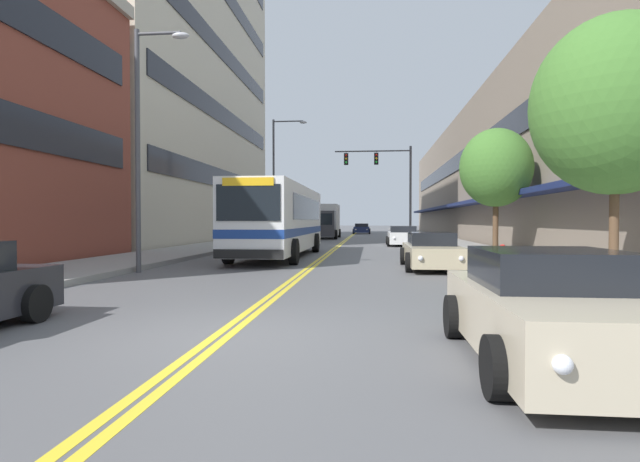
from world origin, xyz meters
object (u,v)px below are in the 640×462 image
Objects in this scene: car_dark_grey_parked_left_mid at (291,234)px; car_white_parked_right_mid at (403,236)px; car_navy_moving_lead at (362,229)px; box_truck at (324,221)px; street_lamp_left_far at (278,170)px; city_bus at (281,218)px; car_champagne_parked_right_foreground at (553,311)px; street_tree_right_mid at (496,168)px; car_beige_parked_right_far at (431,251)px; street_lamp_left_near at (144,130)px; car_black_parked_left_far at (275,236)px; street_tree_right_near at (615,106)px; fire_hydrant at (502,258)px; traffic_signal_mast at (386,174)px.

car_white_parked_right_mid reaches higher than car_dark_grey_parked_left_mid.
car_navy_moving_lead is 0.64× the size of box_truck.
street_lamp_left_far is (-9.23, 4.07, 4.90)m from car_white_parked_right_mid.
box_truck is (-0.24, 23.96, -0.19)m from city_bus.
car_champagne_parked_right_foreground is 57.20m from car_navy_moving_lead.
street_lamp_left_far is 1.68× the size of street_tree_right_mid.
car_beige_parked_right_far is 0.62× the size of street_lamp_left_near.
car_champagne_parked_right_foreground reaches higher than car_black_parked_left_far.
city_bus is 8.22m from car_beige_parked_right_far.
fire_hydrant is at bearing 107.09° from street_tree_right_near.
street_tree_right_mid is (3.37, 16.73, 3.39)m from car_champagne_parked_right_foreground.
car_champagne_parked_right_foreground is at bearing -89.92° from car_beige_parked_right_far.
street_tree_right_mid reaches higher than fire_hydrant.
street_tree_right_near reaches higher than car_black_parked_left_far.
traffic_signal_mast is 0.96× the size of street_lamp_left_near.
car_beige_parked_right_far is 0.86× the size of street_tree_right_mid.
car_beige_parked_right_far is 8.24m from street_tree_right_near.
city_bus is at bearing 68.16° from street_lamp_left_near.
street_tree_right_mid is 6.84× the size of fire_hydrant.
car_champagne_parked_right_foreground reaches higher than car_white_parked_right_mid.
box_truck is at bearing 102.67° from car_beige_parked_right_far.
box_truck reaches higher than car_navy_moving_lead.
street_tree_right_mid is (12.62, -14.87, -1.51)m from street_lamp_left_far.
car_champagne_parked_right_foreground is 33.30m from street_lamp_left_far.
street_tree_right_mid is at bearing -41.76° from car_black_parked_left_far.
car_dark_grey_parked_left_mid is 23.96m from car_beige_parked_right_far.
street_lamp_left_near reaches higher than car_navy_moving_lead.
street_lamp_left_far reaches higher than car_black_parked_left_far.
car_dark_grey_parked_left_mid is 0.57× the size of traffic_signal_mast.
street_lamp_left_near is 0.83× the size of street_lamp_left_far.
street_lamp_left_far is (-2.93, 14.76, 3.71)m from city_bus.
car_black_parked_left_far is at bearing 102.45° from city_bus.
street_tree_right_near is at bearing -92.31° from street_tree_right_mid.
car_white_parked_right_mid is 11.22m from street_lamp_left_far.
car_navy_moving_lead is 5.50× the size of fire_hydrant.
street_lamp_left_far reaches higher than fire_hydrant.
car_black_parked_left_far is 0.69× the size of box_truck.
car_navy_moving_lead is 48.37m from street_lamp_left_near.
street_tree_right_mid is at bearing 30.40° from street_lamp_left_near.
car_white_parked_right_mid is 0.77× the size of street_tree_right_mid.
car_dark_grey_parked_left_mid is at bearing 76.55° from street_lamp_left_far.
box_truck is 31.80m from street_lamp_left_near.
car_dark_grey_parked_left_mid is 0.88× the size of car_black_parked_left_far.
street_lamp_left_near is at bearing -97.18° from car_navy_moving_lead.
street_lamp_left_near is (-0.69, -24.79, 3.97)m from car_dark_grey_parked_left_mid.
city_bus is 40.38m from car_navy_moving_lead.
street_lamp_left_near is at bearing -95.07° from box_truck.
fire_hydrant is (10.32, -18.66, -0.00)m from car_black_parked_left_far.
traffic_signal_mast is at bearing 97.72° from street_tree_right_near.
box_truck is at bearing 84.93° from street_lamp_left_near.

